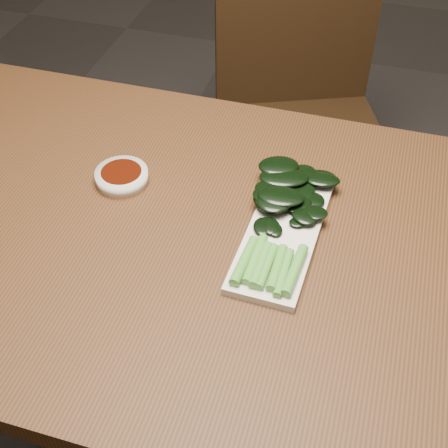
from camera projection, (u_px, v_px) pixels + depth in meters
ground at (225, 447)px, 1.57m from camera, size 6.00×6.00×0.00m
table at (225, 267)px, 1.09m from camera, size 1.40×0.80×0.75m
chair_far at (301, 112)px, 1.77m from camera, size 0.60×0.60×0.89m
sauce_bowl at (122, 177)px, 1.14m from camera, size 0.10×0.10×0.03m
serving_plate at (283, 231)px, 1.05m from camera, size 0.13×0.32×0.01m
gai_lan at (282, 206)px, 1.06m from camera, size 0.16×0.32×0.03m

